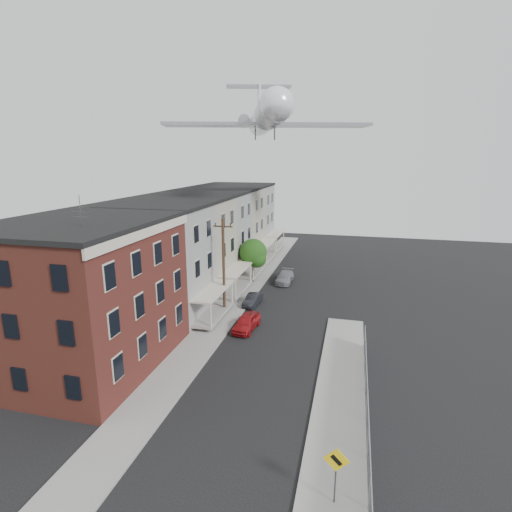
% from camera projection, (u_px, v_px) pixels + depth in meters
% --- Properties ---
extents(ground, '(120.00, 120.00, 0.00)m').
position_uv_depth(ground, '(217.00, 463.00, 19.18)').
color(ground, black).
rests_on(ground, ground).
extents(sidewalk_left, '(3.00, 62.00, 0.12)m').
position_uv_depth(sidewalk_left, '(243.00, 293.00, 43.05)').
color(sidewalk_left, gray).
rests_on(sidewalk_left, ground).
extents(sidewalk_right, '(3.00, 26.00, 0.12)m').
position_uv_depth(sidewalk_right, '(339.00, 406.00, 23.52)').
color(sidewalk_right, gray).
rests_on(sidewalk_right, ground).
extents(curb_left, '(0.15, 62.00, 0.14)m').
position_uv_depth(curb_left, '(256.00, 294.00, 42.71)').
color(curb_left, gray).
rests_on(curb_left, ground).
extents(curb_right, '(0.15, 26.00, 0.14)m').
position_uv_depth(curb_right, '(314.00, 402.00, 23.86)').
color(curb_right, gray).
rests_on(curb_right, ground).
extents(corner_building, '(10.31, 12.30, 12.15)m').
position_uv_depth(corner_building, '(84.00, 294.00, 27.35)').
color(corner_building, '#3A1B12').
rests_on(corner_building, ground).
extents(row_house_a, '(11.98, 7.00, 10.30)m').
position_uv_depth(row_house_a, '(152.00, 261.00, 36.29)').
color(row_house_a, slate).
rests_on(row_house_a, ground).
extents(row_house_b, '(11.98, 7.00, 10.30)m').
position_uv_depth(row_house_b, '(184.00, 245.00, 42.88)').
color(row_house_b, gray).
rests_on(row_house_b, ground).
extents(row_house_c, '(11.98, 7.00, 10.30)m').
position_uv_depth(row_house_c, '(207.00, 233.00, 49.47)').
color(row_house_c, slate).
rests_on(row_house_c, ground).
extents(row_house_d, '(11.98, 7.00, 10.30)m').
position_uv_depth(row_house_d, '(225.00, 224.00, 56.06)').
color(row_house_d, gray).
rests_on(row_house_d, ground).
extents(row_house_e, '(11.98, 7.00, 10.30)m').
position_uv_depth(row_house_e, '(239.00, 217.00, 62.65)').
color(row_house_e, slate).
rests_on(row_house_e, ground).
extents(chainlink_fence, '(0.06, 18.06, 1.90)m').
position_uv_depth(chainlink_fence, '(367.00, 405.00, 22.00)').
color(chainlink_fence, gray).
rests_on(chainlink_fence, ground).
extents(warning_sign, '(1.10, 0.11, 2.80)m').
position_uv_depth(warning_sign, '(336.00, 467.00, 16.44)').
color(warning_sign, '#515156').
rests_on(warning_sign, ground).
extents(utility_pole, '(1.80, 0.26, 9.00)m').
position_uv_depth(utility_pole, '(224.00, 266.00, 36.31)').
color(utility_pole, black).
rests_on(utility_pole, ground).
extents(street_tree, '(3.22, 3.20, 5.20)m').
position_uv_depth(street_tree, '(254.00, 254.00, 45.87)').
color(street_tree, black).
rests_on(street_tree, ground).
extents(car_near, '(1.91, 4.02, 1.33)m').
position_uv_depth(car_near, '(247.00, 322.00, 33.87)').
color(car_near, '#A41519').
rests_on(car_near, ground).
extents(car_mid, '(1.43, 3.42, 1.10)m').
position_uv_depth(car_mid, '(253.00, 300.00, 39.53)').
color(car_mid, black).
rests_on(car_mid, ground).
extents(car_far, '(1.76, 4.31, 1.25)m').
position_uv_depth(car_far, '(285.00, 277.00, 46.67)').
color(car_far, gray).
rests_on(car_far, ground).
extents(airplane, '(21.64, 24.76, 7.17)m').
position_uv_depth(airplane, '(265.00, 117.00, 43.53)').
color(airplane, white).
rests_on(airplane, ground).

